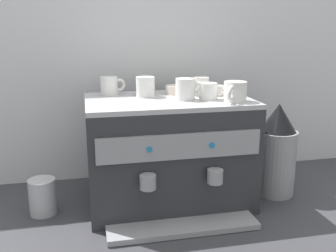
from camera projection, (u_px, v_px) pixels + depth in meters
ground_plane at (168, 200)px, 1.58m from camera, size 4.00×4.00×0.00m
tiled_backsplash_wall at (153, 70)px, 1.77m from camera, size 2.80×0.03×1.00m
espresso_machine at (168, 152)px, 1.53m from camera, size 0.63×0.51×0.42m
ceramic_cup_0 at (209, 91)px, 1.45m from camera, size 0.10×0.07×0.06m
ceramic_cup_1 at (145, 87)px, 1.51m from camera, size 0.07×0.11×0.08m
ceramic_cup_2 at (110, 86)px, 1.55m from camera, size 0.10×0.07×0.07m
ceramic_cup_3 at (187, 89)px, 1.44m from camera, size 0.11×0.07×0.08m
ceramic_cup_4 at (200, 85)px, 1.59m from camera, size 0.09×0.08×0.07m
ceramic_cup_5 at (235, 92)px, 1.40m from camera, size 0.10×0.11×0.07m
ceramic_bowl_0 at (220, 91)px, 1.55m from camera, size 0.09×0.09×0.03m
ceramic_bowl_1 at (177, 90)px, 1.57m from camera, size 0.10×0.10×0.03m
coffee_grinder at (276, 151)px, 1.60m from camera, size 0.17×0.17×0.39m
milk_pitcher at (43, 197)px, 1.45m from camera, size 0.10×0.10×0.14m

